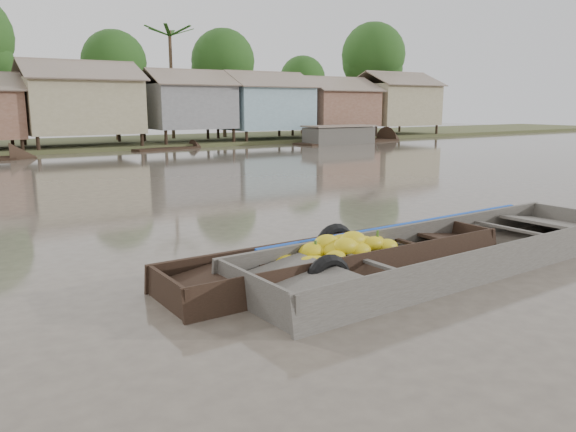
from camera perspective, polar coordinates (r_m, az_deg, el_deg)
ground at (r=9.24m, az=7.88°, el=-6.20°), size 120.00×120.00×0.00m
riverbank at (r=39.51m, az=-20.40°, el=11.06°), size 120.00×12.47×10.22m
banana_boat at (r=9.45m, az=5.23°, el=-4.48°), size 6.39×1.78×0.90m
viewer_boat at (r=10.36m, az=16.19°, el=-4.17°), size 8.47×2.54×0.67m
distant_boats at (r=36.63m, az=-4.34°, el=7.30°), size 44.63×3.62×1.38m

